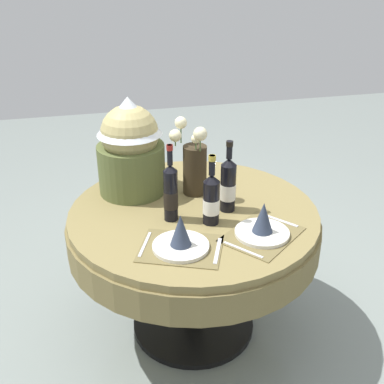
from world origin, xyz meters
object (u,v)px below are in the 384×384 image
place_setting_right (263,226)px  flower_vase (194,163)px  wine_bottle_left (211,199)px  dining_table (193,232)px  place_setting_left (181,239)px  wine_bottle_right (171,192)px  gift_tub_back_left (130,143)px  wine_bottle_centre (228,185)px

place_setting_right → flower_vase: bearing=112.2°
flower_vase → wine_bottle_left: 0.32m
dining_table → wine_bottle_left: wine_bottle_left is taller
dining_table → wine_bottle_left: bearing=-70.7°
wine_bottle_left → place_setting_left: bearing=-135.5°
flower_vase → place_setting_left: bearing=-109.7°
wine_bottle_right → gift_tub_back_left: gift_tub_back_left is taller
dining_table → gift_tub_back_left: (-0.26, 0.27, 0.39)m
wine_bottle_left → wine_bottle_right: (-0.17, 0.07, 0.02)m
dining_table → flower_vase: 0.35m
place_setting_left → place_setting_right: size_ratio=0.97×
place_setting_left → flower_vase: size_ratio=1.06×
place_setting_right → wine_bottle_left: (-0.19, 0.16, 0.08)m
wine_bottle_left → wine_bottle_right: 0.19m
wine_bottle_centre → wine_bottle_right: size_ratio=0.95×
wine_bottle_left → wine_bottle_centre: (0.11, 0.10, 0.01)m
place_setting_left → place_setting_right: same height
wine_bottle_left → wine_bottle_centre: bearing=42.0°
wine_bottle_centre → dining_table: bearing=166.3°
place_setting_right → wine_bottle_centre: 0.28m
dining_table → wine_bottle_centre: size_ratio=3.49×
place_setting_left → wine_bottle_right: wine_bottle_right is taller
place_setting_right → gift_tub_back_left: size_ratio=0.86×
place_setting_left → wine_bottle_centre: size_ratio=1.18×
dining_table → wine_bottle_right: wine_bottle_right is taller
dining_table → gift_tub_back_left: size_ratio=2.45×
dining_table → gift_tub_back_left: 0.54m
flower_vase → wine_bottle_left: bearing=-89.1°
place_setting_left → dining_table: bearing=67.2°
flower_vase → wine_bottle_centre: size_ratio=1.11×
dining_table → place_setting_right: place_setting_right is taller
dining_table → gift_tub_back_left: bearing=133.3°
place_setting_right → gift_tub_back_left: bearing=130.9°
place_setting_right → flower_vase: (-0.19, 0.47, 0.12)m
dining_table → wine_bottle_right: 0.30m
dining_table → gift_tub_back_left: gift_tub_back_left is taller
place_setting_right → dining_table: bearing=128.5°
dining_table → place_setting_right: (0.24, -0.30, 0.18)m
wine_bottle_left → gift_tub_back_left: size_ratio=0.67×
wine_bottle_left → dining_table: bearing=109.3°
dining_table → wine_bottle_left: 0.29m
flower_vase → wine_bottle_left: flower_vase is taller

